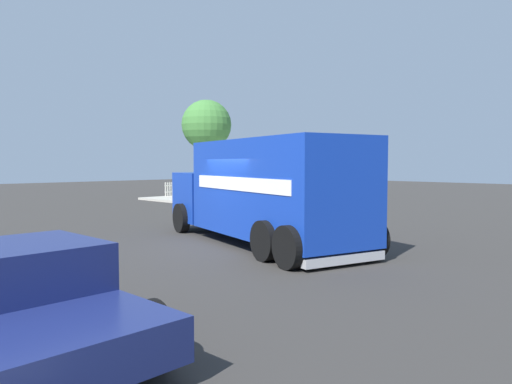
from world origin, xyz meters
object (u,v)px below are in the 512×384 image
object	(u,v)px
pickup_navy	(8,293)
pedestrian_near_corner	(249,183)
shade_tree_near	(206,125)
delivery_truck	(264,191)

from	to	relation	value
pickup_navy	pedestrian_near_corner	distance (m)	26.91
pedestrian_near_corner	shade_tree_near	world-z (taller)	shade_tree_near
delivery_truck	pickup_navy	xyz separation A→B (m)	(8.09, 3.30, -0.85)
delivery_truck	pedestrian_near_corner	world-z (taller)	delivery_truck
pickup_navy	shade_tree_near	distance (m)	27.70
pickup_navy	pedestrian_near_corner	bearing A→B (deg)	-140.76
pickup_navy	pedestrian_near_corner	xyz separation A→B (m)	(-20.84, -17.02, 0.30)
shade_tree_near	pickup_navy	bearing A→B (deg)	45.50
pedestrian_near_corner	delivery_truck	bearing A→B (deg)	47.10
pickup_navy	shade_tree_near	size ratio (longest dim) A/B	0.79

